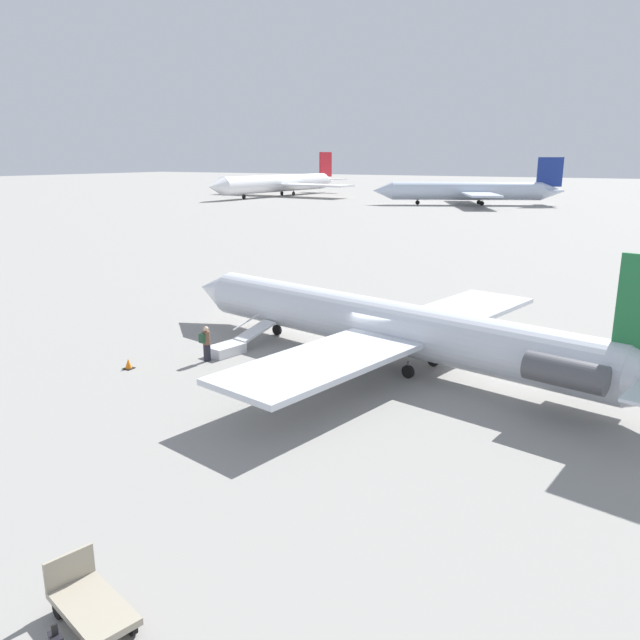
{
  "coord_description": "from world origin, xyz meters",
  "views": [
    {
      "loc": [
        -11.65,
        26.34,
        9.59
      ],
      "look_at": [
        3.39,
        0.12,
        1.68
      ],
      "focal_mm": 35.0,
      "sensor_mm": 36.0,
      "label": 1
    }
  ],
  "objects_px": {
    "airplane_far_center": "(470,191)",
    "airplane_taxiing_distant": "(280,183)",
    "boarding_stairs": "(232,346)",
    "passenger": "(206,341)",
    "airplane_main": "(398,327)",
    "luggage_cart": "(90,604)"
  },
  "relations": [
    {
      "from": "airplane_taxiing_distant",
      "to": "passenger",
      "type": "height_order",
      "value": "airplane_taxiing_distant"
    },
    {
      "from": "airplane_main",
      "to": "airplane_taxiing_distant",
      "type": "xyz_separation_m",
      "value": [
        78.18,
        -108.7,
        1.38
      ]
    },
    {
      "from": "passenger",
      "to": "airplane_main",
      "type": "bearing_deg",
      "value": -53.22
    },
    {
      "from": "airplane_far_center",
      "to": "airplane_taxiing_distant",
      "type": "distance_m",
      "value": 50.95
    },
    {
      "from": "airplane_far_center",
      "to": "passenger",
      "type": "distance_m",
      "value": 108.76
    },
    {
      "from": "airplane_main",
      "to": "airplane_far_center",
      "type": "bearing_deg",
      "value": -63.83
    },
    {
      "from": "airplane_taxiing_distant",
      "to": "luggage_cart",
      "type": "bearing_deg",
      "value": 35.4
    },
    {
      "from": "passenger",
      "to": "luggage_cart",
      "type": "relative_size",
      "value": 0.72
    },
    {
      "from": "airplane_taxiing_distant",
      "to": "passenger",
      "type": "xyz_separation_m",
      "value": [
        -69.9,
        112.66,
        -2.27
      ]
    },
    {
      "from": "airplane_main",
      "to": "boarding_stairs",
      "type": "xyz_separation_m",
      "value": [
        8.05,
        2.22,
        -1.53
      ]
    },
    {
      "from": "airplane_main",
      "to": "boarding_stairs",
      "type": "relative_size",
      "value": 6.7
    },
    {
      "from": "boarding_stairs",
      "to": "airplane_taxiing_distant",
      "type": "bearing_deg",
      "value": 43.51
    },
    {
      "from": "airplane_far_center",
      "to": "airplane_taxiing_distant",
      "type": "height_order",
      "value": "airplane_taxiing_distant"
    },
    {
      "from": "airplane_far_center",
      "to": "luggage_cart",
      "type": "relative_size",
      "value": 15.22
    },
    {
      "from": "airplane_far_center",
      "to": "airplane_taxiing_distant",
      "type": "xyz_separation_m",
      "value": [
        50.63,
        -5.64,
        0.4
      ]
    },
    {
      "from": "boarding_stairs",
      "to": "airplane_far_center",
      "type": "bearing_deg",
      "value": 21.7
    },
    {
      "from": "airplane_far_center",
      "to": "boarding_stairs",
      "type": "distance_m",
      "value": 107.11
    },
    {
      "from": "boarding_stairs",
      "to": "passenger",
      "type": "distance_m",
      "value": 1.86
    },
    {
      "from": "airplane_taxiing_distant",
      "to": "luggage_cart",
      "type": "xyz_separation_m",
      "value": [
        -79.19,
        127.57,
        -2.81
      ]
    },
    {
      "from": "passenger",
      "to": "airplane_taxiing_distant",
      "type": "bearing_deg",
      "value": 43.02
    },
    {
      "from": "boarding_stairs",
      "to": "passenger",
      "type": "bearing_deg",
      "value": -176.15
    },
    {
      "from": "airplane_main",
      "to": "boarding_stairs",
      "type": "distance_m",
      "value": 8.49
    }
  ]
}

